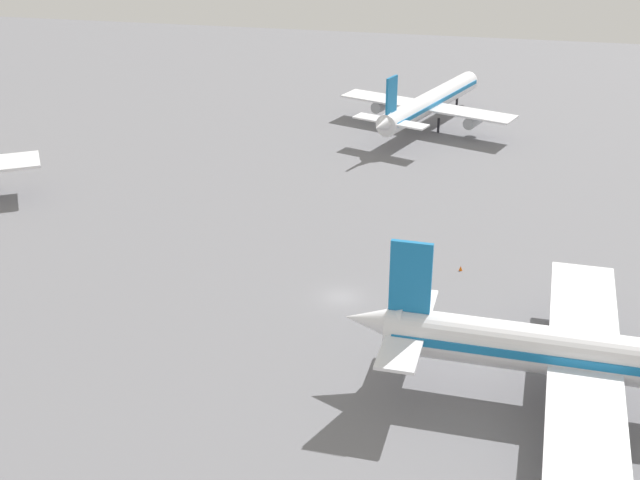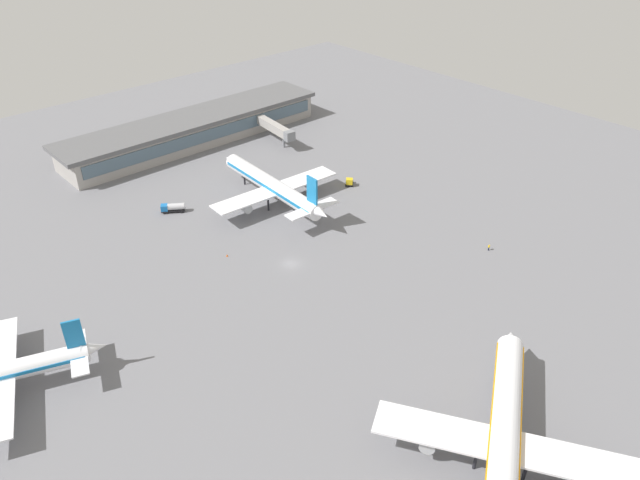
{
  "view_description": "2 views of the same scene",
  "coord_description": "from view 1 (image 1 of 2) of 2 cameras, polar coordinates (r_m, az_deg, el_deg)",
  "views": [
    {
      "loc": [
        -84.23,
        -15.28,
        47.18
      ],
      "look_at": [
        2.2,
        2.95,
        5.84
      ],
      "focal_mm": 48.56,
      "sensor_mm": 36.0,
      "label": 1
    },
    {
      "loc": [
        74.5,
        93.09,
        81.75
      ],
      "look_at": [
        -7.38,
        2.0,
        4.48
      ],
      "focal_mm": 34.3,
      "sensor_mm": 36.0,
      "label": 2
    }
  ],
  "objects": [
    {
      "name": "airplane_distant",
      "position": [
        81.28,
        18.11,
        -7.37
      ],
      "size": [
        38.19,
        47.61,
        14.48
      ],
      "rotation": [
        0.0,
        0.0,
        4.66
      ],
      "color": "white",
      "rests_on": "ground"
    },
    {
      "name": "safety_cone_near_gate",
      "position": [
        104.81,
        9.26,
        -1.84
      ],
      "size": [
        0.44,
        0.44,
        0.6
      ],
      "primitive_type": "cone",
      "color": "#EA590C",
      "rests_on": "ground"
    },
    {
      "name": "ground",
      "position": [
        97.75,
        1.43,
        -3.79
      ],
      "size": [
        288.0,
        288.0,
        0.0
      ],
      "primitive_type": "plane",
      "color": "slate"
    },
    {
      "name": "airplane_at_gate",
      "position": [
        156.08,
        7.23,
        8.99
      ],
      "size": [
        38.78,
        31.93,
        12.24
      ],
      "rotation": [
        0.0,
        0.0,
        5.93
      ],
      "color": "white",
      "rests_on": "ground"
    }
  ]
}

